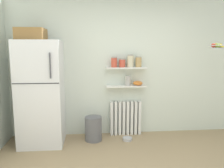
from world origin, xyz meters
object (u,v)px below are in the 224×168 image
object	(u,v)px
trash_bin	(93,129)
pet_food_bowl	(127,139)
hanging_fruit_basket	(217,46)
storage_jar_1	(122,63)
storage_jar_3	(139,62)
vase	(128,81)
storage_jar_0	(114,62)
shelf_bowl	(138,83)
refrigerator	(41,91)
radiator	(126,118)
storage_jar_2	(130,61)

from	to	relation	value
trash_bin	pet_food_bowl	distance (m)	0.65
pet_food_bowl	trash_bin	bearing A→B (deg)	174.69
pet_food_bowl	hanging_fruit_basket	distance (m)	2.25
storage_jar_1	hanging_fruit_basket	world-z (taller)	hanging_fruit_basket
storage_jar_3	vase	bearing A→B (deg)	180.00
trash_bin	pet_food_bowl	world-z (taller)	trash_bin
storage_jar_0	shelf_bowl	size ratio (longest dim) A/B	1.04
shelf_bowl	hanging_fruit_basket	distance (m)	1.51
storage_jar_1	storage_jar_3	size ratio (longest dim) A/B	0.80
shelf_bowl	pet_food_bowl	size ratio (longest dim) A/B	1.04
storage_jar_1	shelf_bowl	bearing A→B (deg)	0.00
refrigerator	storage_jar_1	distance (m)	1.54
refrigerator	storage_jar_0	bearing A→B (deg)	10.54
storage_jar_1	pet_food_bowl	world-z (taller)	storage_jar_1
storage_jar_3	vase	size ratio (longest dim) A/B	1.13
pet_food_bowl	hanging_fruit_basket	bearing A→B (deg)	-8.07
storage_jar_3	pet_food_bowl	world-z (taller)	storage_jar_3
storage_jar_1	storage_jar_3	bearing A→B (deg)	0.00
shelf_bowl	hanging_fruit_basket	xyz separation A→B (m)	(1.25, -0.49, 0.69)
radiator	storage_jar_3	bearing A→B (deg)	-7.42
refrigerator	trash_bin	world-z (taller)	refrigerator
storage_jar_0	hanging_fruit_basket	size ratio (longest dim) A/B	0.67
radiator	storage_jar_2	world-z (taller)	storage_jar_2
storage_jar_0	storage_jar_1	bearing A→B (deg)	-0.00
trash_bin	hanging_fruit_basket	world-z (taller)	hanging_fruit_basket
trash_bin	radiator	bearing A→B (deg)	22.08
trash_bin	pet_food_bowl	size ratio (longest dim) A/B	2.52
storage_jar_0	trash_bin	bearing A→B (deg)	-150.56
storage_jar_3	shelf_bowl	bearing A→B (deg)	180.00
storage_jar_2	trash_bin	distance (m)	1.42
vase	refrigerator	bearing A→B (deg)	-171.21
radiator	hanging_fruit_basket	bearing A→B (deg)	-19.59
storage_jar_1	hanging_fruit_basket	bearing A→B (deg)	-17.68
storage_jar_0	trash_bin	size ratio (longest dim) A/B	0.43
trash_bin	refrigerator	bearing A→B (deg)	-178.97
storage_jar_1	pet_food_bowl	distance (m)	1.40
radiator	storage_jar_0	xyz separation A→B (m)	(-0.23, -0.03, 1.09)
pet_food_bowl	hanging_fruit_basket	size ratio (longest dim) A/B	0.61
storage_jar_2	vase	xyz separation A→B (m)	(-0.04, -0.00, -0.37)
radiator	storage_jar_0	bearing A→B (deg)	-172.58
radiator	pet_food_bowl	bearing A→B (deg)	-92.14
storage_jar_3	pet_food_bowl	distance (m)	1.44
shelf_bowl	storage_jar_0	bearing A→B (deg)	180.00
refrigerator	shelf_bowl	size ratio (longest dim) A/B	10.84
storage_jar_3	shelf_bowl	distance (m)	0.40
storage_jar_0	trash_bin	distance (m)	1.28
trash_bin	vase	bearing A→B (deg)	18.77
storage_jar_3	hanging_fruit_basket	distance (m)	1.36
storage_jar_0	storage_jar_2	world-z (taller)	storage_jar_2
storage_jar_0	radiator	bearing A→B (deg)	7.42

